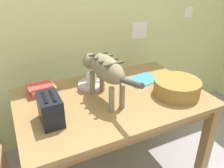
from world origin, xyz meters
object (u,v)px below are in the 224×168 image
object	(u,v)px
wicker_basket	(177,87)
toaster	(50,109)
dining_table	(112,107)
coffee_mug	(92,78)
magazine	(142,80)
cat	(104,69)
saucer_bowl	(92,85)
book_stack	(42,89)

from	to	relation	value
wicker_basket	toaster	size ratio (longest dim) A/B	1.64
dining_table	coffee_mug	world-z (taller)	coffee_mug
dining_table	magazine	distance (m)	0.37
dining_table	cat	size ratio (longest dim) A/B	1.97
cat	saucer_bowl	xyz separation A→B (m)	(-0.02, 0.20, -0.21)
cat	wicker_basket	distance (m)	0.54
coffee_mug	toaster	distance (m)	0.49
saucer_bowl	coffee_mug	distance (m)	0.05
cat	book_stack	size ratio (longest dim) A/B	3.37
dining_table	toaster	size ratio (longest dim) A/B	6.56
book_stack	wicker_basket	world-z (taller)	wicker_basket
cat	toaster	size ratio (longest dim) A/B	3.33
cat	coffee_mug	bearing A→B (deg)	88.98
book_stack	dining_table	bearing A→B (deg)	-31.06
saucer_bowl	wicker_basket	world-z (taller)	wicker_basket
coffee_mug	book_stack	size ratio (longest dim) A/B	0.60
cat	wicker_basket	world-z (taller)	cat
book_stack	cat	bearing A→B (deg)	-34.46
book_stack	wicker_basket	size ratio (longest dim) A/B	0.60
wicker_basket	toaster	bearing A→B (deg)	176.06
magazine	wicker_basket	size ratio (longest dim) A/B	0.80
dining_table	coffee_mug	bearing A→B (deg)	109.18
coffee_mug	dining_table	bearing A→B (deg)	-70.82
toaster	saucer_bowl	bearing A→B (deg)	39.97
coffee_mug	wicker_basket	distance (m)	0.63
dining_table	cat	xyz separation A→B (m)	(-0.06, 0.00, 0.31)
book_stack	toaster	distance (m)	0.37
cat	saucer_bowl	size ratio (longest dim) A/B	3.23
wicker_basket	book_stack	bearing A→B (deg)	153.50
coffee_mug	magazine	xyz separation A→B (m)	(0.40, -0.08, -0.07)
cat	book_stack	bearing A→B (deg)	140.39
book_stack	toaster	bearing A→B (deg)	-92.13
magazine	toaster	world-z (taller)	toaster
cat	wicker_basket	xyz separation A→B (m)	(0.49, -0.17, -0.17)
cat	coffee_mug	distance (m)	0.26
coffee_mug	toaster	bearing A→B (deg)	-140.30
coffee_mug	book_stack	distance (m)	0.37
dining_table	magazine	xyz separation A→B (m)	(0.33, 0.13, 0.09)
dining_table	cat	world-z (taller)	cat
saucer_bowl	coffee_mug	xyz separation A→B (m)	(0.00, 0.00, 0.05)
cat	magazine	world-z (taller)	cat
dining_table	coffee_mug	distance (m)	0.27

